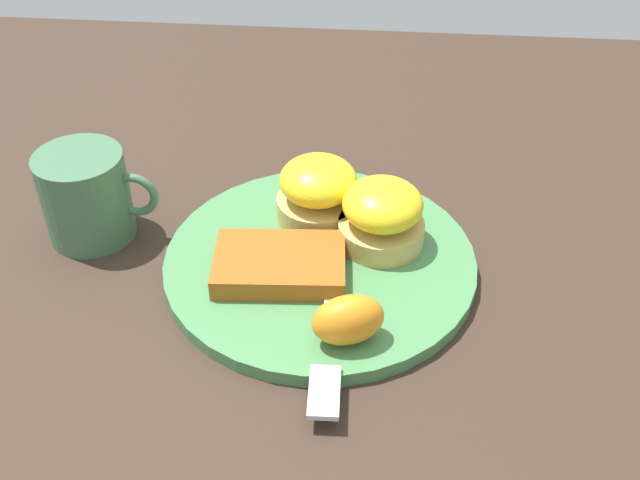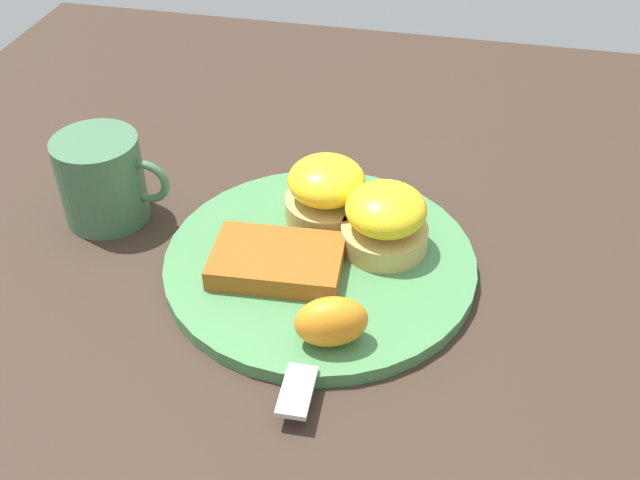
# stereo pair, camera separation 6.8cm
# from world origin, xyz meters

# --- Properties ---
(ground_plane) EXTENTS (1.10, 1.10, 0.00)m
(ground_plane) POSITION_xyz_m (0.00, 0.00, 0.00)
(ground_plane) COLOR #38281E
(plate) EXTENTS (0.29, 0.29, 0.01)m
(plate) POSITION_xyz_m (0.00, 0.00, 0.01)
(plate) COLOR #47844C
(plate) RESTS_ON ground_plane
(sandwich_benedict_left) EXTENTS (0.08, 0.08, 0.06)m
(sandwich_benedict_left) POSITION_xyz_m (0.06, 0.03, 0.04)
(sandwich_benedict_left) COLOR tan
(sandwich_benedict_left) RESTS_ON plate
(sandwich_benedict_right) EXTENTS (0.08, 0.08, 0.06)m
(sandwich_benedict_right) POSITION_xyz_m (-0.01, 0.06, 0.04)
(sandwich_benedict_right) COLOR tan
(sandwich_benedict_right) RESTS_ON plate
(hashbrown_patty) EXTENTS (0.12, 0.08, 0.02)m
(hashbrown_patty) POSITION_xyz_m (-0.03, -0.03, 0.02)
(hashbrown_patty) COLOR #A4541A
(hashbrown_patty) RESTS_ON plate
(orange_wedge) EXTENTS (0.07, 0.05, 0.04)m
(orange_wedge) POSITION_xyz_m (0.03, -0.10, 0.04)
(orange_wedge) COLOR orange
(orange_wedge) RESTS_ON plate
(fork) EXTENTS (0.03, 0.24, 0.00)m
(fork) POSITION_xyz_m (0.01, -0.08, 0.02)
(fork) COLOR silver
(fork) RESTS_ON plate
(cup) EXTENTS (0.11, 0.08, 0.09)m
(cup) POSITION_xyz_m (-0.23, 0.03, 0.04)
(cup) COLOR #42704C
(cup) RESTS_ON ground_plane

